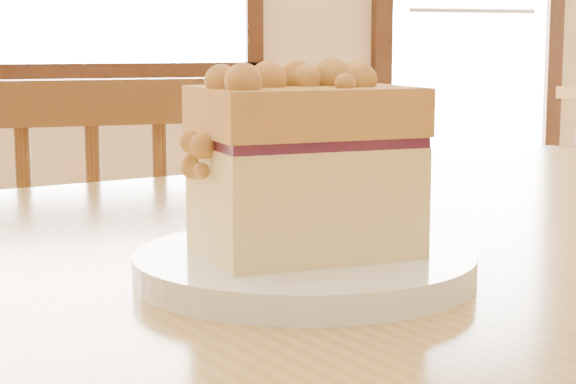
{
  "coord_description": "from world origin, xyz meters",
  "views": [
    {
      "loc": [
        -0.29,
        -0.54,
        0.9
      ],
      "look_at": [
        -0.08,
        0.06,
        0.8
      ],
      "focal_mm": 62.0,
      "sensor_mm": 36.0,
      "label": 1
    }
  ],
  "objects_px": {
    "cake_slice": "(303,161)",
    "plate": "(304,267)",
    "cafe_chair_main": "(86,373)",
    "cafe_table_main": "(390,362)"
  },
  "relations": [
    {
      "from": "cafe_chair_main",
      "to": "plate",
      "type": "bearing_deg",
      "value": 92.9
    },
    {
      "from": "cafe_chair_main",
      "to": "cake_slice",
      "type": "relative_size",
      "value": 6.16
    },
    {
      "from": "cafe_chair_main",
      "to": "plate",
      "type": "relative_size",
      "value": 4.04
    },
    {
      "from": "cake_slice",
      "to": "plate",
      "type": "bearing_deg",
      "value": -16.47
    },
    {
      "from": "cafe_table_main",
      "to": "cafe_chair_main",
      "type": "distance_m",
      "value": 0.75
    },
    {
      "from": "cafe_table_main",
      "to": "cake_slice",
      "type": "distance_m",
      "value": 0.22
    },
    {
      "from": "cafe_chair_main",
      "to": "plate",
      "type": "height_order",
      "value": "cafe_chair_main"
    },
    {
      "from": "cafe_table_main",
      "to": "cafe_chair_main",
      "type": "relative_size",
      "value": 1.65
    },
    {
      "from": "plate",
      "to": "cake_slice",
      "type": "bearing_deg",
      "value": 165.83
    },
    {
      "from": "cafe_table_main",
      "to": "plate",
      "type": "relative_size",
      "value": 6.64
    }
  ]
}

